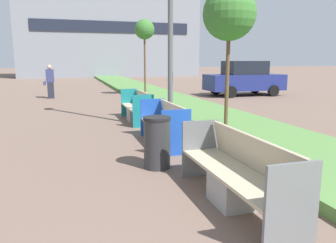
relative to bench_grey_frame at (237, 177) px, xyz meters
The scene contains 10 objects.
planter_grass_strip 8.05m from the bench_grey_frame, 73.70° to the left, with size 2.80×120.00×0.18m.
building_backdrop 37.79m from the bench_grey_frame, 85.32° to the left, with size 20.24×8.49×9.90m.
bench_grey_frame is the anchor object (origin of this frame).
bench_blue_frame 3.36m from the bench_grey_frame, 90.09° to the left, with size 0.65×1.96×0.94m.
bench_teal_frame 6.37m from the bench_grey_frame, 90.03° to the left, with size 0.65×2.08×0.94m.
litter_bin 1.88m from the bench_grey_frame, 108.89° to the left, with size 0.49×0.49×0.93m.
sapling_tree_near 5.26m from the bench_grey_frame, 64.78° to the left, with size 1.35×1.35×3.73m.
sapling_tree_far 14.00m from the bench_grey_frame, 81.87° to the left, with size 1.04×1.04×4.00m.
pedestrian_walking 14.13m from the bench_grey_frame, 101.80° to the left, with size 0.53×0.24×1.68m.
parked_car_distant 14.17m from the bench_grey_frame, 59.65° to the left, with size 4.24×2.00×1.86m.
Camera 1 is at (-1.14, 0.61, 1.91)m, focal length 35.00 mm.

